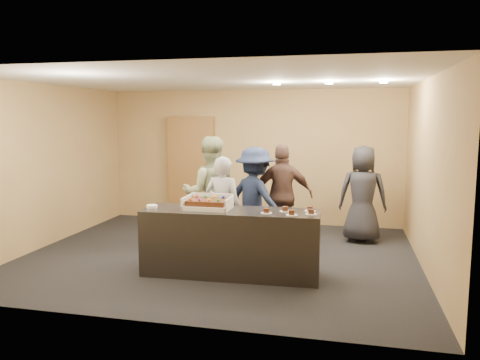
# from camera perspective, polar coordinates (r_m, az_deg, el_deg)

# --- Properties ---
(room) EXTENTS (6.04, 6.00, 2.70)m
(room) POSITION_cam_1_polar(r_m,az_deg,el_deg) (7.16, -2.54, 1.24)
(room) COLOR black
(room) RESTS_ON ground
(serving_counter) EXTENTS (2.43, 0.80, 0.90)m
(serving_counter) POSITION_cam_1_polar(r_m,az_deg,el_deg) (6.45, -1.10, -7.60)
(serving_counter) COLOR black
(serving_counter) RESTS_ON floor
(storage_cabinet) EXTENTS (0.99, 0.15, 2.18)m
(storage_cabinet) POSITION_cam_1_polar(r_m,az_deg,el_deg) (9.86, -5.95, 1.39)
(storage_cabinet) COLOR brown
(storage_cabinet) RESTS_ON floor
(cake_box) EXTENTS (0.63, 0.44, 0.19)m
(cake_box) POSITION_cam_1_polar(r_m,az_deg,el_deg) (6.45, -3.89, -3.12)
(cake_box) COLOR white
(cake_box) RESTS_ON serving_counter
(sheet_cake) EXTENTS (0.54, 0.37, 0.11)m
(sheet_cake) POSITION_cam_1_polar(r_m,az_deg,el_deg) (6.42, -3.95, -2.69)
(sheet_cake) COLOR #3C1F0D
(sheet_cake) RESTS_ON cake_box
(plate_stack) EXTENTS (0.15, 0.15, 0.04)m
(plate_stack) POSITION_cam_1_polar(r_m,az_deg,el_deg) (6.62, -10.68, -3.18)
(plate_stack) COLOR white
(plate_stack) RESTS_ON serving_counter
(slice_a) EXTENTS (0.15, 0.15, 0.07)m
(slice_a) POSITION_cam_1_polar(r_m,az_deg,el_deg) (6.13, 3.24, -3.86)
(slice_a) COLOR white
(slice_a) RESTS_ON serving_counter
(slice_b) EXTENTS (0.15, 0.15, 0.07)m
(slice_b) POSITION_cam_1_polar(r_m,az_deg,el_deg) (6.27, 5.55, -3.64)
(slice_b) COLOR white
(slice_b) RESTS_ON serving_counter
(slice_c) EXTENTS (0.15, 0.15, 0.07)m
(slice_c) POSITION_cam_1_polar(r_m,az_deg,el_deg) (6.04, 6.33, -4.07)
(slice_c) COLOR white
(slice_c) RESTS_ON serving_counter
(slice_d) EXTENTS (0.15, 0.15, 0.07)m
(slice_d) POSITION_cam_1_polar(r_m,az_deg,el_deg) (6.32, 8.54, -3.59)
(slice_d) COLOR white
(slice_d) RESTS_ON serving_counter
(slice_e) EXTENTS (0.15, 0.15, 0.07)m
(slice_e) POSITION_cam_1_polar(r_m,az_deg,el_deg) (6.13, 8.68, -3.94)
(slice_e) COLOR white
(slice_e) RESTS_ON serving_counter
(person_server_grey) EXTENTS (0.62, 0.45, 1.58)m
(person_server_grey) POSITION_cam_1_polar(r_m,az_deg,el_deg) (7.06, -2.08, -3.47)
(person_server_grey) COLOR #ACABB0
(person_server_grey) RESTS_ON floor
(person_sage_man) EXTENTS (1.07, 0.95, 1.85)m
(person_sage_man) POSITION_cam_1_polar(r_m,az_deg,el_deg) (7.64, -3.69, -1.61)
(person_sage_man) COLOR #9DA87C
(person_sage_man) RESTS_ON floor
(person_navy_man) EXTENTS (1.25, 1.08, 1.68)m
(person_navy_man) POSITION_cam_1_polar(r_m,az_deg,el_deg) (7.59, 1.84, -2.30)
(person_navy_man) COLOR #19233F
(person_navy_man) RESTS_ON floor
(person_brown_extra) EXTENTS (1.07, 0.62, 1.71)m
(person_brown_extra) POSITION_cam_1_polar(r_m,az_deg,el_deg) (7.82, 5.21, -1.89)
(person_brown_extra) COLOR brown
(person_brown_extra) RESTS_ON floor
(person_dark_suit) EXTENTS (0.85, 0.58, 1.68)m
(person_dark_suit) POSITION_cam_1_polar(r_m,az_deg,el_deg) (8.34, 14.73, -1.65)
(person_dark_suit) COLOR #232328
(person_dark_suit) RESTS_ON floor
(ceiling_spotlights) EXTENTS (1.72, 0.12, 0.03)m
(ceiling_spotlights) POSITION_cam_1_polar(r_m,az_deg,el_deg) (7.38, 10.79, 11.56)
(ceiling_spotlights) COLOR #FFEAC6
(ceiling_spotlights) RESTS_ON ceiling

